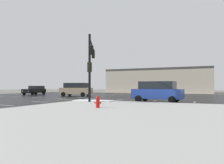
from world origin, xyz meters
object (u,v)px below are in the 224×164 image
at_px(suv_blue, 157,91).
at_px(sedan_silver, 150,91).
at_px(traffic_signal_mast, 91,59).
at_px(suv_tan, 76,89).
at_px(fire_hydrant, 98,102).
at_px(sedan_black, 35,90).

bearing_deg(suv_blue, sedan_silver, -67.82).
xyz_separation_m(traffic_signal_mast, sedan_silver, (2.75, 12.60, -3.51)).
height_order(suv_tan, suv_blue, same).
relative_size(traffic_signal_mast, suv_blue, 1.27).
bearing_deg(traffic_signal_mast, sedan_silver, -38.63).
relative_size(fire_hydrant, suv_tan, 0.16).
distance_m(traffic_signal_mast, fire_hydrant, 8.18).
bearing_deg(sedan_black, suv_blue, 65.21).
xyz_separation_m(sedan_black, suv_blue, (24.16, -8.44, 0.24)).
relative_size(sedan_black, suv_blue, 0.95).
distance_m(sedan_black, suv_blue, 25.59).
bearing_deg(fire_hydrant, suv_blue, 75.50).
bearing_deg(traffic_signal_mast, sedan_black, 32.77).
bearing_deg(suv_tan, sedan_silver, -167.37).
bearing_deg(suv_tan, suv_blue, 148.29).
relative_size(fire_hydrant, sedan_black, 0.17).
distance_m(suv_tan, suv_blue, 15.51).
bearing_deg(sedan_silver, suv_blue, -159.25).
height_order(fire_hydrant, suv_blue, suv_blue).
relative_size(sedan_black, suv_tan, 0.93).
height_order(traffic_signal_mast, suv_tan, traffic_signal_mast).
distance_m(traffic_signal_mast, suv_tan, 12.32).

